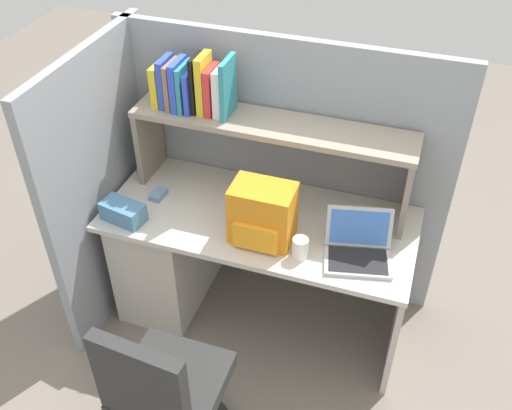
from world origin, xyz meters
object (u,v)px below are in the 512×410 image
object	(u,v)px
backpack	(262,215)
paper_cup	(300,248)
tissue_box	(123,212)
office_chair	(167,402)
computer_mouse	(158,194)
laptop	(358,248)

from	to	relation	value
backpack	paper_cup	xyz separation A→B (m)	(0.21, -0.07, -0.09)
tissue_box	office_chair	size ratio (longest dim) A/B	0.24
computer_mouse	office_chair	bearing A→B (deg)	-59.22
laptop	paper_cup	xyz separation A→B (m)	(-0.26, -0.09, 0.00)
laptop	office_chair	distance (m)	1.10
computer_mouse	tissue_box	world-z (taller)	tissue_box
paper_cup	office_chair	world-z (taller)	office_chair
paper_cup	tissue_box	distance (m)	0.92
laptop	backpack	size ratio (longest dim) A/B	1.20
backpack	office_chair	distance (m)	0.94
laptop	computer_mouse	bearing A→B (deg)	174.12
office_chair	paper_cup	bearing A→B (deg)	-113.23
office_chair	backpack	bearing A→B (deg)	-97.55
computer_mouse	office_chair	world-z (taller)	office_chair
tissue_box	office_chair	distance (m)	0.96
laptop	tissue_box	distance (m)	1.18
computer_mouse	tissue_box	distance (m)	0.24
backpack	paper_cup	distance (m)	0.24
office_chair	tissue_box	bearing A→B (deg)	-47.66
backpack	laptop	bearing A→B (deg)	2.39
tissue_box	office_chair	bearing A→B (deg)	-41.40
paper_cup	laptop	bearing A→B (deg)	19.29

